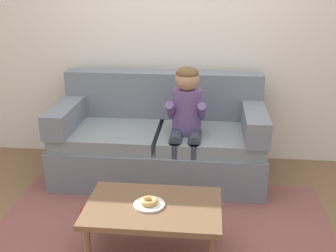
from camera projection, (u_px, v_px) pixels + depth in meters
name	position (u px, v px, depth m)	size (l,w,h in m)	color
ground	(164.00, 223.00, 3.34)	(10.00, 10.00, 0.00)	brown
wall_back	(179.00, 22.00, 4.18)	(8.00, 0.10, 2.80)	silver
area_rug	(160.00, 241.00, 3.10)	(2.58, 1.90, 0.01)	brown
couch	(160.00, 142.00, 4.03)	(1.92, 0.90, 0.95)	slate
coffee_table	(153.00, 211.00, 2.86)	(0.91, 0.60, 0.38)	brown
person_child	(186.00, 117.00, 3.70)	(0.34, 0.58, 1.10)	#664C84
plate	(149.00, 204.00, 2.84)	(0.21, 0.21, 0.01)	white
donut	(149.00, 201.00, 2.83)	(0.12, 0.12, 0.04)	tan
toy_controller	(94.00, 211.00, 3.45)	(0.23, 0.09, 0.05)	red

